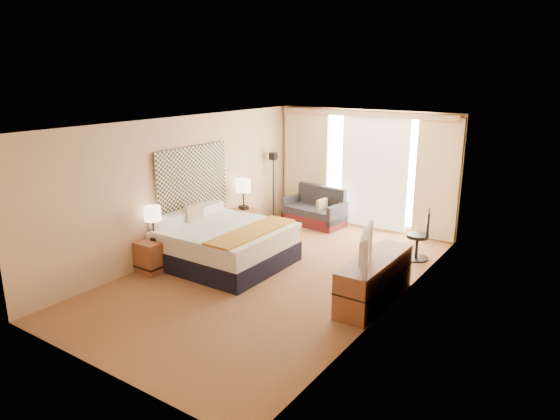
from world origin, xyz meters
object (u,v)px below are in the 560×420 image
Objects in this scene: lamp_left at (152,214)px; bed at (224,244)px; floor_lamp at (273,173)px; nightstand_left at (153,256)px; television at (361,248)px; media_dresser at (375,280)px; desk_chair at (420,238)px; nightstand_right at (242,222)px; lamp_right at (243,186)px; loveseat at (315,212)px.

bed is at bearing 48.23° from lamp_left.
nightstand_left is at bearing -89.54° from floor_lamp.
television is (2.84, -0.36, 0.61)m from bed.
media_dresser is 1.90× the size of desk_chair.
nightstand_left is at bearing -164.16° from media_dresser.
lamp_left is at bearing -90.11° from nightstand_right.
floor_lamp is 2.46× the size of lamp_right.
bed reaches higher than nightstand_right.
nightstand_right is 0.26× the size of bed.
loveseat is at bearing 59.00° from lamp_right.
media_dresser is at bearing -35.58° from floor_lamp.
nightstand_left is 2.64m from lamp_right.
loveseat is (0.93, 4.01, 0.01)m from nightstand_left.
nightstand_left is 3.85m from media_dresser.
lamp_right is (0.04, 2.52, 0.78)m from nightstand_left.
bed is 3.21× the size of lamp_right.
media_dresser is 1.12× the size of floor_lamp.
nightstand_left is 0.31× the size of media_dresser.
nightstand_left is 2.50m from nightstand_right.
desk_chair is at bearing 10.29° from nightstand_right.
desk_chair is at bearing 40.29° from lamp_left.
nightstand_left is at bearing -97.36° from loveseat.
nightstand_right is at bearing 43.01° from television.
loveseat is at bearing 76.67° from lamp_left.
media_dresser is 0.77m from television.
television is (3.65, -1.90, 0.71)m from nightstand_right.
desk_chair reaches higher than loveseat.
floor_lamp is 3.81m from desk_chair.
bed is 3.61m from desk_chair.
floor_lamp is at bearing 90.46° from nightstand_left.
bed is at bearing -178.26° from media_dresser.
nightstand_right is 1.74m from bed.
lamp_left is 0.92× the size of lamp_right.
nightstand_right is 1.49m from floor_lamp.
floor_lamp is 3.67m from lamp_left.
lamp_left reaches higher than nightstand_left.
media_dresser is 3.89m from lamp_left.
loveseat is at bearing 133.03° from media_dresser.
lamp_left reaches higher than media_dresser.
lamp_left is at bearing -164.92° from media_dresser.
bed is 2.98m from floor_lamp.
floor_lamp is at bearing 90.40° from lamp_left.
floor_lamp is (-0.96, -0.30, 0.86)m from loveseat.
desk_chair is (2.86, 2.20, 0.05)m from bed.
media_dresser is at bearing 1.74° from bed.
nightstand_left is 0.84× the size of lamp_right.
lamp_right is at bearing -86.87° from floor_lamp.
bed is at bearing -73.07° from floor_lamp.
loveseat is 1.51× the size of desk_chair.
nightstand_left is 1.00× the size of nightstand_right.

